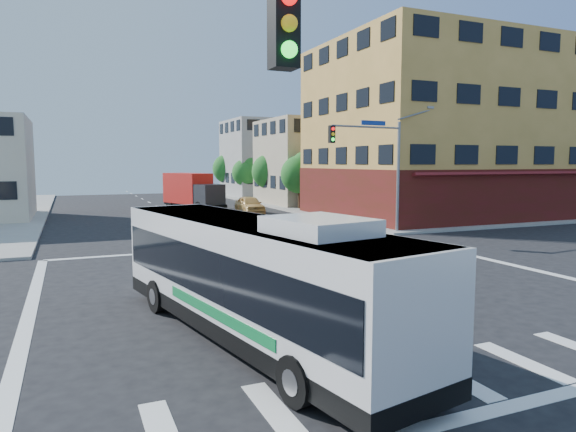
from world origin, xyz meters
name	(u,v)px	position (x,y,z in m)	size (l,w,h in m)	color
ground	(322,287)	(0.00, 0.00, 0.00)	(120.00, 120.00, 0.00)	black
sidewalk_ne	(445,198)	(35.00, 35.00, 0.07)	(50.00, 50.00, 0.15)	gray
corner_building_ne	(437,145)	(19.99, 18.48, 5.89)	(18.10, 15.44, 14.00)	gold
building_east_near	(320,162)	(16.98, 33.98, 4.51)	(12.06, 10.06, 9.00)	tan
building_east_far	(273,159)	(16.98, 47.98, 5.01)	(12.06, 10.06, 10.00)	#979792
signal_mast_ne	(377,154)	(9.08, 10.62, 4.98)	(7.91, 1.13, 8.07)	gray
street_tree_a	(301,172)	(11.90, 27.92, 3.59)	(3.60, 3.60, 5.53)	#382414
street_tree_b	(270,169)	(11.90, 35.92, 3.75)	(3.80, 3.80, 5.79)	#382414
street_tree_c	(247,171)	(11.90, 43.92, 3.46)	(3.40, 3.40, 5.29)	#382414
street_tree_d	(228,167)	(11.90, 51.92, 3.88)	(4.00, 4.00, 6.03)	#382414
transit_bus	(250,276)	(-4.16, -4.18, 1.64)	(4.56, 11.61, 3.36)	black
box_truck	(193,192)	(2.57, 32.25, 1.68)	(4.66, 7.99, 3.46)	#222327
parked_car	(250,205)	(6.27, 26.40, 0.78)	(1.85, 4.59, 1.57)	#E3B35B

